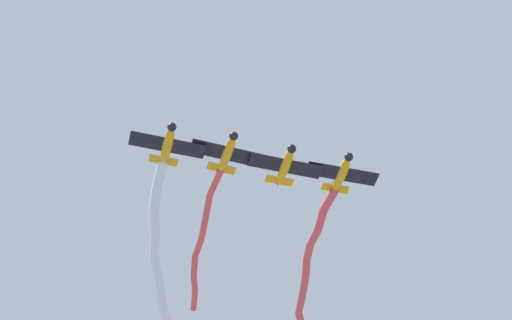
{
  "coord_description": "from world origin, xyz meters",
  "views": [
    {
      "loc": [
        -55.81,
        6.3,
        3.25
      ],
      "look_at": [
        -5.83,
        3.18,
        57.09
      ],
      "focal_mm": 55.28,
      "sensor_mm": 36.0,
      "label": 1
    }
  ],
  "objects": [
    {
      "name": "smoke_trail_left_wing",
      "position": [
        6.74,
        8.16,
        57.09
      ],
      "size": [
        22.19,
        3.05,
        1.34
      ],
      "color": "#DB4C4C"
    },
    {
      "name": "smoke_trail_slot",
      "position": [
        12.84,
        -3.9,
        59.15
      ],
      "size": [
        30.47,
        2.53,
        4.52
      ],
      "color": "#DB4C4C"
    },
    {
      "name": "airplane_slot",
      "position": [
        -4.49,
        -5.08,
        57.25
      ],
      "size": [
        5.41,
        7.16,
        1.77
      ],
      "rotation": [
        0.0,
        0.0,
        3.31
      ],
      "color": "orange"
    },
    {
      "name": "airplane_left_wing",
      "position": [
        -6.44,
        5.9,
        57.25
      ],
      "size": [
        5.46,
        7.17,
        1.77
      ],
      "rotation": [
        0.0,
        0.0,
        3.38
      ],
      "color": "orange"
    },
    {
      "name": "smoke_trail_lead",
      "position": [
        8.15,
        12.47,
        56.8
      ],
      "size": [
        27.17,
        2.77,
        1.53
      ],
      "color": "white"
    },
    {
      "name": "airplane_lead",
      "position": [
        -7.41,
        11.4,
        56.95
      ],
      "size": [
        5.43,
        7.17,
        1.77
      ],
      "rotation": [
        0.0,
        0.0,
        3.34
      ],
      "color": "orange"
    },
    {
      "name": "airplane_right_wing",
      "position": [
        -5.46,
        0.41,
        56.95
      ],
      "size": [
        5.43,
        7.17,
        1.77
      ],
      "rotation": [
        0.0,
        0.0,
        3.33
      ],
      "color": "orange"
    }
  ]
}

